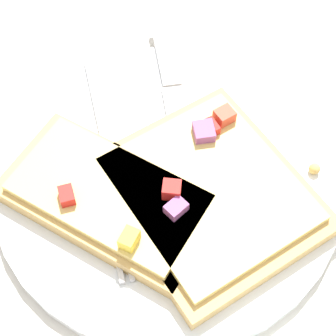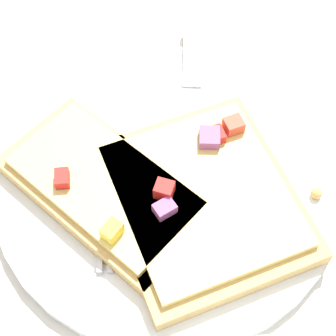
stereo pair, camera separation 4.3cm
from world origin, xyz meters
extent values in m
plane|color=beige|center=(0.00, 0.00, 0.00)|extent=(4.00, 4.00, 0.00)
cylinder|color=white|center=(0.00, 0.00, 0.01)|extent=(0.27, 0.27, 0.01)
cube|color=silver|center=(0.00, -0.08, 0.01)|extent=(0.08, 0.13, 0.01)
cube|color=silver|center=(0.05, 0.00, 0.01)|extent=(0.05, 0.06, 0.01)
cube|color=silver|center=(0.08, 0.03, 0.01)|extent=(0.02, 0.03, 0.00)
cube|color=silver|center=(0.07, 0.04, 0.01)|extent=(0.02, 0.03, 0.00)
cube|color=silver|center=(0.06, 0.04, 0.01)|extent=(0.02, 0.03, 0.00)
cube|color=silver|center=(0.06, 0.04, 0.01)|extent=(0.02, 0.03, 0.00)
cube|color=silver|center=(-0.08, -0.10, 0.01)|extent=(0.06, 0.08, 0.01)
cube|color=silver|center=(-0.02, -0.01, 0.01)|extent=(0.09, 0.12, 0.00)
cube|color=tan|center=(-0.01, 0.04, 0.02)|extent=(0.15, 0.17, 0.01)
cube|color=#E0C16B|center=(-0.01, 0.04, 0.03)|extent=(0.14, 0.15, 0.01)
cube|color=#934C8E|center=(-0.04, 0.00, 0.04)|extent=(0.02, 0.02, 0.01)
cube|color=red|center=(-0.04, 0.00, 0.04)|extent=(0.02, 0.02, 0.01)
cube|color=#D14733|center=(-0.06, 0.00, 0.04)|extent=(0.02, 0.01, 0.01)
cube|color=#934C8E|center=(0.02, 0.04, 0.04)|extent=(0.02, 0.01, 0.01)
cube|color=tan|center=(0.05, -0.01, 0.02)|extent=(0.13, 0.18, 0.01)
cube|color=#E0C16B|center=(0.05, -0.01, 0.03)|extent=(0.11, 0.15, 0.01)
cube|color=red|center=(0.08, -0.02, 0.04)|extent=(0.02, 0.02, 0.01)
cube|color=red|center=(0.02, 0.02, 0.04)|extent=(0.02, 0.02, 0.01)
cube|color=yellow|center=(0.06, 0.03, 0.04)|extent=(0.02, 0.02, 0.01)
sphere|color=tan|center=(0.04, -0.01, 0.01)|extent=(0.01, 0.01, 0.01)
sphere|color=tan|center=(0.05, -0.08, 0.02)|extent=(0.01, 0.01, 0.01)
sphere|color=tan|center=(0.06, 0.09, 0.02)|extent=(0.01, 0.01, 0.01)
sphere|color=tan|center=(0.02, 0.05, 0.02)|extent=(0.01, 0.01, 0.01)
sphere|color=tan|center=(-0.09, 0.07, 0.02)|extent=(0.01, 0.01, 0.01)
camera|label=1|loc=(0.15, 0.17, 0.39)|focal=60.00mm
camera|label=2|loc=(0.11, 0.19, 0.39)|focal=60.00mm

